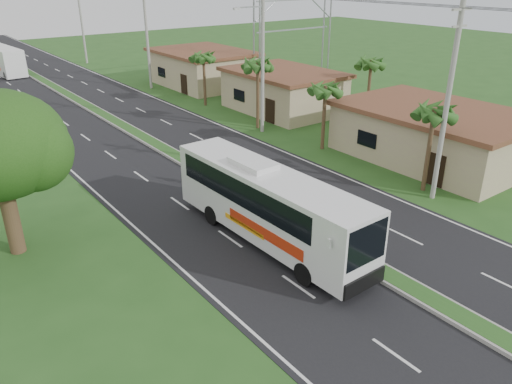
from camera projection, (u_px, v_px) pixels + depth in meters
ground at (356, 260)px, 22.51m from camera, size 180.00×180.00×0.00m
road_asphalt at (155, 145)px, 37.08m from camera, size 14.00×160.00×0.02m
median_strip at (155, 144)px, 37.05m from camera, size 1.20×160.00×0.18m
lane_edge_left at (65, 165)px, 33.41m from camera, size 0.12×160.00×0.01m
lane_edge_right at (230, 129)px, 40.77m from camera, size 0.12×160.00×0.01m
shop_near at (434, 134)px, 33.84m from camera, size 8.60×12.60×3.52m
shop_mid at (283, 91)px, 45.47m from camera, size 7.60×10.60×3.67m
shop_far at (203, 68)px, 55.65m from camera, size 8.60×11.60×3.82m
palm_verge_a at (434, 112)px, 27.70m from camera, size 2.40×2.40×5.45m
palm_verge_b at (325, 89)px, 34.63m from camera, size 2.40×2.40×5.05m
palm_verge_c at (258, 65)px, 39.09m from camera, size 2.40×2.40×5.85m
palm_verge_d at (203, 57)px, 46.16m from camera, size 2.40×2.40×5.25m
palm_behind_shop at (371, 63)px, 41.03m from camera, size 2.40×2.40×5.65m
utility_pole_a at (448, 100)px, 26.31m from camera, size 1.60×0.28×11.00m
utility_pole_b at (262, 52)px, 37.72m from camera, size 3.20×0.28×12.00m
utility_pole_c at (147, 35)px, 52.55m from camera, size 1.60×0.28×11.00m
utility_pole_d at (82, 22)px, 67.24m from camera, size 1.60×0.28×10.50m
billboard_lattice at (294, 22)px, 53.66m from camera, size 10.18×1.18×12.07m
coach_bus_main at (268, 201)px, 23.25m from camera, size 2.72×11.82×3.80m
coach_bus_far at (0, 58)px, 62.17m from camera, size 3.37×11.41×3.27m
motorcyclist at (222, 177)px, 29.34m from camera, size 2.00×1.04×2.24m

